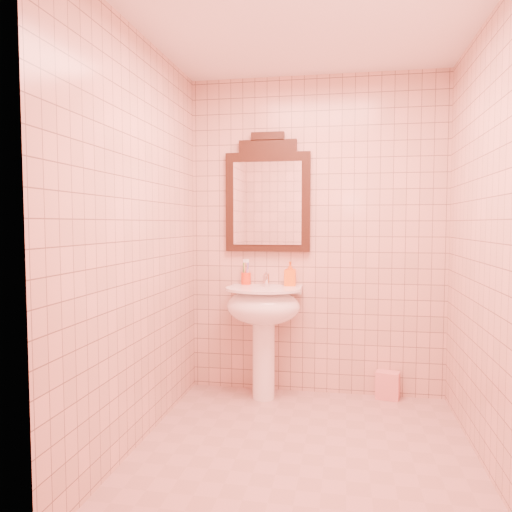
% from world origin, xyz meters
% --- Properties ---
extents(floor, '(2.20, 2.20, 0.00)m').
position_xyz_m(floor, '(0.00, 0.00, 0.00)').
color(floor, tan).
rests_on(floor, ground).
extents(back_wall, '(2.00, 0.02, 2.50)m').
position_xyz_m(back_wall, '(0.00, 1.10, 1.25)').
color(back_wall, tan).
rests_on(back_wall, floor).
extents(pedestal_sink, '(0.58, 0.58, 0.86)m').
position_xyz_m(pedestal_sink, '(-0.38, 0.87, 0.66)').
color(pedestal_sink, white).
rests_on(pedestal_sink, floor).
extents(faucet, '(0.04, 0.16, 0.11)m').
position_xyz_m(faucet, '(-0.38, 1.01, 0.92)').
color(faucet, white).
rests_on(faucet, pedestal_sink).
extents(mirror, '(0.67, 0.06, 0.94)m').
position_xyz_m(mirror, '(-0.38, 1.07, 1.56)').
color(mirror, black).
rests_on(mirror, back_wall).
extents(toothbrush_cup, '(0.08, 0.08, 0.18)m').
position_xyz_m(toothbrush_cup, '(-0.55, 1.04, 0.91)').
color(toothbrush_cup, red).
rests_on(toothbrush_cup, pedestal_sink).
extents(soap_dispenser, '(0.09, 0.09, 0.19)m').
position_xyz_m(soap_dispenser, '(-0.19, 1.02, 0.96)').
color(soap_dispenser, orange).
rests_on(soap_dispenser, pedestal_sink).
extents(towel, '(0.19, 0.15, 0.21)m').
position_xyz_m(towel, '(0.56, 1.04, 0.11)').
color(towel, pink).
rests_on(towel, floor).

